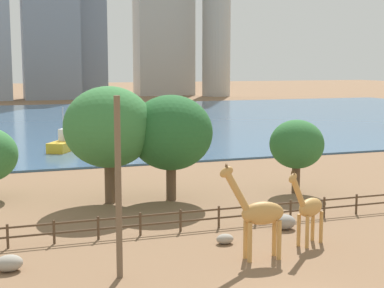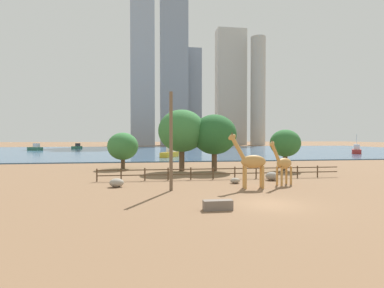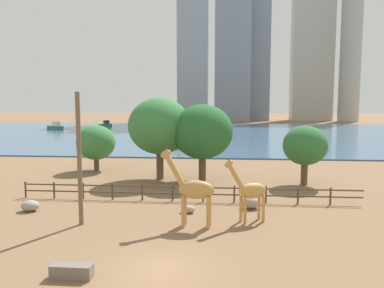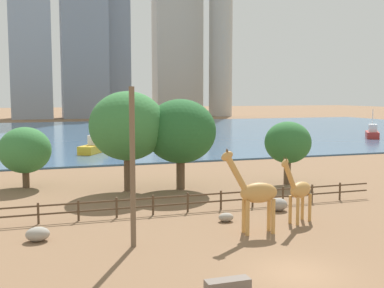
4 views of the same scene
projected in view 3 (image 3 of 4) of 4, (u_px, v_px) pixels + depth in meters
The scene contains 22 objects.
ground_plane at pixel (214, 133), 96.09m from camera, with size 400.00×400.00×0.00m, color brown.
harbor_water at pixel (214, 133), 93.11m from camera, with size 180.00×86.00×0.20m, color #3D6084.
giraffe_tall at pixel (250, 191), 23.55m from camera, with size 2.94×1.80×4.21m.
giraffe_companion at pixel (193, 189), 22.61m from camera, with size 3.43×1.05×4.88m.
utility_pole at pixel (79, 159), 22.85m from camera, with size 0.28×0.28×8.20m, color brown.
boulder_near_fence at pixel (188, 209), 25.71m from camera, with size 0.95×0.72×0.54m, color gray.
boulder_by_pole at pixel (251, 203), 26.76m from camera, with size 1.31×1.15×0.86m, color gray.
boulder_small at pixel (30, 206), 26.12m from camera, with size 1.26×1.02×0.77m, color gray.
feeding_trough at pixel (72, 271), 16.11m from camera, with size 1.80×0.60×0.60m, color #72665B.
enclosure_fence at pixel (181, 191), 28.72m from camera, with size 26.12×0.14×1.30m.
tree_left_large at pixel (305, 146), 34.30m from camera, with size 4.02×4.02×5.47m.
tree_center_broad at pixel (160, 126), 36.67m from camera, with size 6.17×6.17×8.06m.
tree_right_tall at pixel (202, 132), 35.77m from camera, with size 5.84×5.84×7.43m.
tree_left_small at pixel (96, 143), 41.62m from camera, with size 4.29×4.29×5.10m.
boat_ferry at pixel (55, 127), 104.21m from camera, with size 5.37×4.29×2.27m.
boat_tug at pixel (187, 143), 61.86m from camera, with size 4.40×5.48×4.75m.
boat_barge at pixel (106, 125), 117.18m from camera, with size 3.20×4.82×2.00m.
skyline_tower_needle at pixel (312, 42), 162.27m from camera, with size 17.23×8.74×67.85m, color #B7B2A8.
skyline_block_central at pixel (193, 28), 157.82m from camera, with size 12.54×12.14×78.50m, color #939EAD.
skyline_tower_glass at pixel (351, 46), 151.31m from camera, with size 8.31×8.31×60.95m, color #ADA89E.
skyline_block_left at pixel (254, 58), 163.17m from camera, with size 12.84×9.56×54.67m, color gray.
skyline_block_right at pixel (233, 11), 154.35m from camera, with size 14.72×9.87×90.72m, color gray.
Camera 3 is at (2.84, -15.97, 7.50)m, focal length 35.00 mm.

